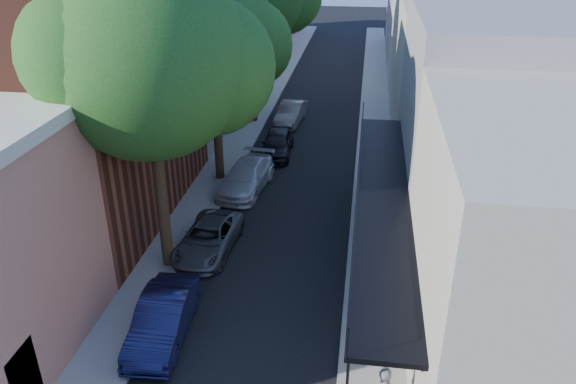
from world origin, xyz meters
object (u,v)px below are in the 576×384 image
(parked_car_c, at_px, (208,238))
(parked_car_e, at_px, (277,143))
(parked_car_d, at_px, (246,177))
(oak_near, at_px, (162,61))
(oak_mid, at_px, (222,39))
(parked_car_f, at_px, (291,113))
(parked_car_b, at_px, (163,318))

(parked_car_c, bearing_deg, parked_car_e, 87.42)
(parked_car_d, bearing_deg, parked_car_c, -86.72)
(oak_near, relative_size, parked_car_d, 2.43)
(oak_mid, relative_size, parked_car_e, 2.52)
(oak_mid, bearing_deg, parked_car_c, -82.86)
(parked_car_f, bearing_deg, oak_near, -91.43)
(oak_mid, bearing_deg, parked_car_d, -45.82)
(parked_car_c, distance_m, parked_car_d, 5.79)
(parked_car_c, xyz_separation_m, parked_car_f, (1.14, 15.88, 0.06))
(parked_car_f, bearing_deg, parked_car_c, -88.87)
(oak_near, bearing_deg, parked_car_e, 80.34)
(parked_car_d, height_order, parked_car_e, parked_car_e)
(oak_near, bearing_deg, oak_mid, 90.37)
(oak_mid, height_order, parked_car_d, oak_mid)
(parked_car_b, distance_m, parked_car_e, 15.62)
(oak_mid, relative_size, parked_car_f, 2.54)
(oak_mid, height_order, parked_car_b, oak_mid)
(parked_car_d, height_order, parked_car_f, parked_car_d)
(parked_car_b, xyz_separation_m, parked_car_c, (0.06, 5.13, -0.10))
(parked_car_b, bearing_deg, parked_car_f, 83.71)
(oak_near, distance_m, parked_car_c, 7.39)
(parked_car_f, bearing_deg, oak_mid, -97.59)
(oak_mid, relative_size, parked_car_d, 2.17)
(oak_mid, bearing_deg, parked_car_e, 59.87)
(oak_mid, distance_m, parked_car_f, 11.12)
(oak_near, relative_size, parked_car_b, 2.68)
(oak_mid, xyz_separation_m, parked_car_d, (1.20, -1.24, -6.37))
(parked_car_c, height_order, parked_car_e, parked_car_e)
(parked_car_c, relative_size, parked_car_d, 0.91)
(oak_mid, bearing_deg, oak_near, -89.63)
(parked_car_f, bearing_deg, parked_car_b, -88.04)
(parked_car_b, height_order, parked_car_d, parked_car_b)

